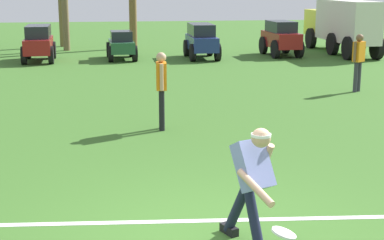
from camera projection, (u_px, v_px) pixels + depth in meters
The scene contains 11 objects.
ground_plane at pixel (210, 240), 6.77m from camera, with size 80.00×80.00×0.00m, color #376524.
field_line_paint at pixel (202, 221), 7.30m from camera, with size 23.32×0.11×0.01m, color white.
frisbee_thrower at pixel (252, 180), 6.41m from camera, with size 0.53×1.14×1.40m.
frisbee_in_flight at pixel (284, 233), 5.73m from camera, with size 0.28×0.28×0.10m.
teammate_near_sideline at pixel (161, 84), 11.66m from camera, with size 0.22×0.50×1.56m.
teammate_midfield at pixel (359, 57), 15.80m from camera, with size 0.44×0.36×1.56m.
parked_car_slot_a at pixel (39, 42), 22.12m from camera, with size 1.22×2.43×1.34m.
parked_car_slot_b at pixel (121, 45), 22.70m from camera, with size 1.16×2.23×1.10m.
parked_car_slot_c at pixel (201, 40), 22.97m from camera, with size 1.16×2.41×1.34m.
parked_car_slot_d at pixel (281, 37), 23.77m from camera, with size 1.27×2.40×1.40m.
box_truck at pixel (341, 24), 24.58m from camera, with size 1.41×5.90×2.20m.
Camera 1 is at (-1.09, -6.19, 2.88)m, focal length 55.00 mm.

